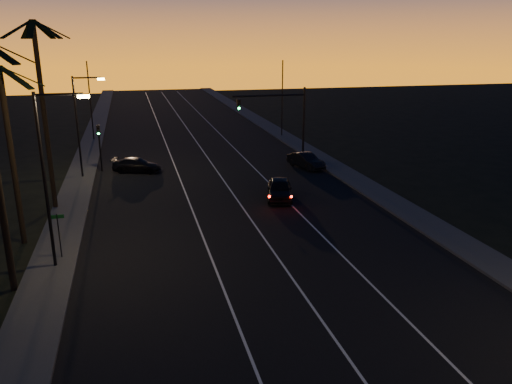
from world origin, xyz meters
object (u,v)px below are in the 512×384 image
object	(u,v)px
right_car	(306,160)
cross_car	(137,165)
lead_car	(280,189)
signal_mast	(280,111)

from	to	relation	value
right_car	cross_car	distance (m)	15.23
lead_car	right_car	xyz separation A→B (m)	(5.03, 8.31, -0.07)
signal_mast	lead_car	bearing A→B (deg)	-106.88
signal_mast	cross_car	xyz separation A→B (m)	(-13.57, -1.08, -4.15)
right_car	lead_car	bearing A→B (deg)	-121.16
signal_mast	lead_car	world-z (taller)	signal_mast
lead_car	cross_car	bearing A→B (deg)	133.54
signal_mast	lead_car	distance (m)	12.81
signal_mast	right_car	bearing A→B (deg)	-65.89
lead_car	right_car	bearing A→B (deg)	58.84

